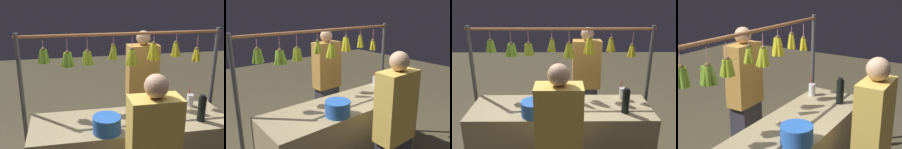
{
  "view_description": "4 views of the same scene",
  "coord_description": "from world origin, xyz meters",
  "views": [
    {
      "loc": [
        0.62,
        2.36,
        2.14
      ],
      "look_at": [
        0.19,
        0.0,
        1.36
      ],
      "focal_mm": 44.14,
      "sensor_mm": 36.0,
      "label": 1
    },
    {
      "loc": [
        1.65,
        1.89,
        1.94
      ],
      "look_at": [
        0.12,
        0.0,
        1.23
      ],
      "focal_mm": 38.27,
      "sensor_mm": 36.0,
      "label": 2
    },
    {
      "loc": [
        -0.02,
        2.37,
        2.07
      ],
      "look_at": [
        -0.03,
        0.0,
        1.25
      ],
      "focal_mm": 38.71,
      "sensor_mm": 36.0,
      "label": 3
    },
    {
      "loc": [
        2.16,
        1.31,
        2.1
      ],
      "look_at": [
        0.07,
        0.0,
        1.35
      ],
      "focal_mm": 51.19,
      "sensor_mm": 36.0,
      "label": 4
    }
  ],
  "objects": [
    {
      "name": "vendor_person",
      "position": [
        -0.35,
        -0.84,
        0.8
      ],
      "size": [
        0.38,
        0.21,
        1.62
      ],
      "color": "#2D2D38",
      "rests_on": "ground"
    },
    {
      "name": "water_bottle",
      "position": [
        -0.67,
        0.14,
        1.0
      ],
      "size": [
        0.08,
        0.08,
        0.27
      ],
      "color": "black",
      "rests_on": "market_counter"
    },
    {
      "name": "drink_cup",
      "position": [
        -0.71,
        -0.21,
        0.94
      ],
      "size": [
        0.07,
        0.07,
        0.22
      ],
      "color": "silver",
      "rests_on": "market_counter"
    },
    {
      "name": "display_rack",
      "position": [
        0.04,
        -0.39,
        1.27
      ],
      "size": [
        2.19,
        0.15,
        1.7
      ],
      "color": "#4C4C51",
      "rests_on": "ground"
    },
    {
      "name": "blue_bucket",
      "position": [
        0.27,
        0.19,
        0.95
      ],
      "size": [
        0.25,
        0.25,
        0.15
      ],
      "primitive_type": "cylinder",
      "color": "blue",
      "rests_on": "market_counter"
    }
  ]
}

